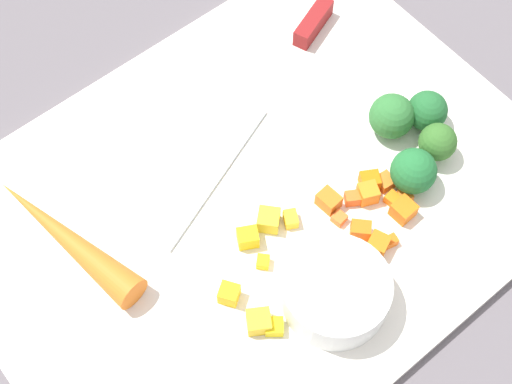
% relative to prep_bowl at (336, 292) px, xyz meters
% --- Properties ---
extents(ground_plane, '(4.00, 4.00, 0.00)m').
position_rel_prep_bowl_xyz_m(ground_plane, '(0.01, 0.12, -0.03)').
color(ground_plane, '#635D61').
extents(cutting_board, '(0.52, 0.40, 0.01)m').
position_rel_prep_bowl_xyz_m(cutting_board, '(0.01, 0.12, -0.02)').
color(cutting_board, white).
rests_on(cutting_board, ground_plane).
extents(prep_bowl, '(0.09, 0.09, 0.04)m').
position_rel_prep_bowl_xyz_m(prep_bowl, '(0.00, 0.00, 0.00)').
color(prep_bowl, white).
rests_on(prep_bowl, cutting_board).
extents(chef_knife, '(0.30, 0.13, 0.02)m').
position_rel_prep_bowl_xyz_m(chef_knife, '(0.11, 0.20, -0.01)').
color(chef_knife, silver).
rests_on(chef_knife, cutting_board).
extents(whole_carrot, '(0.06, 0.17, 0.03)m').
position_rel_prep_bowl_xyz_m(whole_carrot, '(-0.14, 0.18, -0.00)').
color(whole_carrot, orange).
rests_on(whole_carrot, cutting_board).
extents(carrot_dice_0, '(0.01, 0.01, 0.01)m').
position_rel_prep_bowl_xyz_m(carrot_dice_0, '(0.10, 0.04, -0.01)').
color(carrot_dice_0, orange).
rests_on(carrot_dice_0, cutting_board).
extents(carrot_dice_1, '(0.02, 0.02, 0.02)m').
position_rel_prep_bowl_xyz_m(carrot_dice_1, '(0.10, 0.06, -0.01)').
color(carrot_dice_1, orange).
rests_on(carrot_dice_1, cutting_board).
extents(carrot_dice_2, '(0.02, 0.02, 0.02)m').
position_rel_prep_bowl_xyz_m(carrot_dice_2, '(0.06, 0.01, -0.01)').
color(carrot_dice_2, orange).
rests_on(carrot_dice_2, cutting_board).
extents(carrot_dice_3, '(0.02, 0.02, 0.02)m').
position_rel_prep_bowl_xyz_m(carrot_dice_3, '(0.10, 0.02, -0.01)').
color(carrot_dice_3, orange).
rests_on(carrot_dice_3, cutting_board).
extents(carrot_dice_4, '(0.02, 0.02, 0.02)m').
position_rel_prep_bowl_xyz_m(carrot_dice_4, '(0.06, 0.03, -0.01)').
color(carrot_dice_4, orange).
rests_on(carrot_dice_4, cutting_board).
extents(carrot_dice_5, '(0.02, 0.02, 0.02)m').
position_rel_prep_bowl_xyz_m(carrot_dice_5, '(0.06, 0.07, -0.01)').
color(carrot_dice_5, orange).
rests_on(carrot_dice_5, cutting_board).
extents(carrot_dice_6, '(0.02, 0.02, 0.02)m').
position_rel_prep_bowl_xyz_m(carrot_dice_6, '(0.09, 0.05, -0.01)').
color(carrot_dice_6, orange).
rests_on(carrot_dice_6, cutting_board).
extents(carrot_dice_7, '(0.01, 0.01, 0.01)m').
position_rel_prep_bowl_xyz_m(carrot_dice_7, '(0.07, 0.01, -0.01)').
color(carrot_dice_7, orange).
rests_on(carrot_dice_7, cutting_board).
extents(carrot_dice_8, '(0.02, 0.02, 0.01)m').
position_rel_prep_bowl_xyz_m(carrot_dice_8, '(0.08, 0.06, -0.01)').
color(carrot_dice_8, orange).
rests_on(carrot_dice_8, cutting_board).
extents(carrot_dice_9, '(0.01, 0.01, 0.01)m').
position_rel_prep_bowl_xyz_m(carrot_dice_9, '(0.05, 0.05, -0.01)').
color(carrot_dice_9, orange).
rests_on(carrot_dice_9, cutting_board).
extents(carrot_dice_10, '(0.01, 0.01, 0.01)m').
position_rel_prep_bowl_xyz_m(carrot_dice_10, '(0.11, 0.03, -0.01)').
color(carrot_dice_10, orange).
rests_on(carrot_dice_10, cutting_board).
extents(carrot_dice_11, '(0.02, 0.02, 0.01)m').
position_rel_prep_bowl_xyz_m(carrot_dice_11, '(0.11, 0.05, -0.01)').
color(carrot_dice_11, orange).
rests_on(carrot_dice_11, cutting_board).
extents(pepper_dice_0, '(0.02, 0.02, 0.01)m').
position_rel_prep_bowl_xyz_m(pepper_dice_0, '(-0.05, 0.01, -0.01)').
color(pepper_dice_0, yellow).
rests_on(pepper_dice_0, cutting_board).
extents(pepper_dice_1, '(0.02, 0.02, 0.02)m').
position_rel_prep_bowl_xyz_m(pepper_dice_1, '(-0.07, 0.06, -0.01)').
color(pepper_dice_1, yellow).
rests_on(pepper_dice_1, cutting_board).
extents(pepper_dice_2, '(0.03, 0.03, 0.02)m').
position_rel_prep_bowl_xyz_m(pepper_dice_2, '(-0.06, 0.02, -0.01)').
color(pepper_dice_2, yellow).
rests_on(pepper_dice_2, cutting_board).
extents(pepper_dice_3, '(0.02, 0.02, 0.02)m').
position_rel_prep_bowl_xyz_m(pepper_dice_3, '(-0.02, 0.09, -0.01)').
color(pepper_dice_3, yellow).
rests_on(pepper_dice_3, cutting_board).
extents(pepper_dice_4, '(0.02, 0.02, 0.01)m').
position_rel_prep_bowl_xyz_m(pepper_dice_4, '(-0.03, 0.06, -0.01)').
color(pepper_dice_4, yellow).
rests_on(pepper_dice_4, cutting_board).
extents(pepper_dice_5, '(0.03, 0.03, 0.02)m').
position_rel_prep_bowl_xyz_m(pepper_dice_5, '(0.00, 0.09, -0.01)').
color(pepper_dice_5, yellow).
rests_on(pepper_dice_5, cutting_board).
extents(pepper_dice_6, '(0.02, 0.02, 0.01)m').
position_rel_prep_bowl_xyz_m(pepper_dice_6, '(0.02, 0.08, -0.01)').
color(pepper_dice_6, yellow).
rests_on(pepper_dice_6, cutting_board).
extents(broccoli_floret_0, '(0.03, 0.03, 0.04)m').
position_rel_prep_bowl_xyz_m(broccoli_floret_0, '(0.17, 0.05, 0.00)').
color(broccoli_floret_0, '#80AC6A').
rests_on(broccoli_floret_0, cutting_board).
extents(broccoli_floret_1, '(0.04, 0.04, 0.04)m').
position_rel_prep_bowl_xyz_m(broccoli_floret_1, '(0.15, 0.09, 0.00)').
color(broccoli_floret_1, '#91B361').
rests_on(broccoli_floret_1, cutting_board).
extents(broccoli_floret_2, '(0.04, 0.04, 0.04)m').
position_rel_prep_bowl_xyz_m(broccoli_floret_2, '(0.18, 0.08, 0.00)').
color(broccoli_floret_2, '#95C058').
rests_on(broccoli_floret_2, cutting_board).
extents(broccoli_floret_3, '(0.04, 0.04, 0.04)m').
position_rel_prep_bowl_xyz_m(broccoli_floret_3, '(0.13, 0.04, 0.00)').
color(broccoli_floret_3, '#8FB369').
rests_on(broccoli_floret_3, cutting_board).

